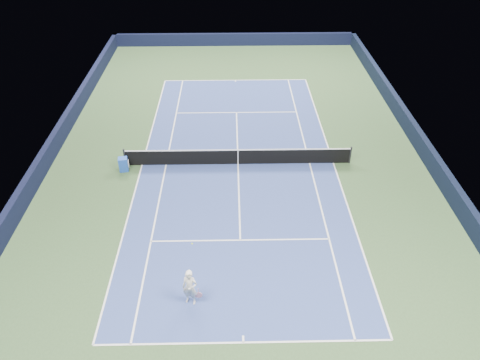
{
  "coord_description": "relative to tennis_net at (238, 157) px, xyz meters",
  "views": [
    {
      "loc": [
        -0.33,
        -22.37,
        14.75
      ],
      "look_at": [
        0.05,
        -3.0,
        1.0
      ],
      "focal_mm": 35.0,
      "sensor_mm": 36.0,
      "label": 1
    }
  ],
  "objects": [
    {
      "name": "wall_right",
      "position": [
        10.82,
        0.0,
        0.05
      ],
      "size": [
        0.35,
        40.0,
        1.1
      ],
      "primitive_type": "cube",
      "color": "black",
      "rests_on": "ground"
    },
    {
      "name": "sideline_singles_left",
      "position": [
        -4.12,
        0.0,
        -0.5
      ],
      "size": [
        0.08,
        23.77,
        0.0
      ],
      "primitive_type": "cube",
      "color": "white",
      "rests_on": "ground"
    },
    {
      "name": "baseline_far",
      "position": [
        0.0,
        11.88,
        -0.5
      ],
      "size": [
        10.97,
        0.08,
        0.0
      ],
      "primitive_type": "cube",
      "color": "white",
      "rests_on": "ground"
    },
    {
      "name": "service_line_near",
      "position": [
        0.0,
        -6.4,
        -0.5
      ],
      "size": [
        8.23,
        0.08,
        0.0
      ],
      "primitive_type": "cube",
      "color": "white",
      "rests_on": "ground"
    },
    {
      "name": "center_mark_far",
      "position": [
        0.0,
        11.73,
        -0.5
      ],
      "size": [
        0.08,
        0.3,
        0.0
      ],
      "primitive_type": "cube",
      "color": "white",
      "rests_on": "ground"
    },
    {
      "name": "wall_left",
      "position": [
        -10.82,
        0.0,
        0.05
      ],
      "size": [
        0.35,
        40.0,
        1.1
      ],
      "primitive_type": "cube",
      "color": "black",
      "rests_on": "ground"
    },
    {
      "name": "center_mark_near",
      "position": [
        0.0,
        -11.73,
        -0.5
      ],
      "size": [
        0.08,
        0.3,
        0.0
      ],
      "primitive_type": "cube",
      "color": "white",
      "rests_on": "ground"
    },
    {
      "name": "service_line_far",
      "position": [
        0.0,
        6.4,
        -0.5
      ],
      "size": [
        8.23,
        0.08,
        0.0
      ],
      "primitive_type": "cube",
      "color": "white",
      "rests_on": "ground"
    },
    {
      "name": "sideline_doubles_left",
      "position": [
        -5.49,
        0.0,
        -0.5
      ],
      "size": [
        0.08,
        23.77,
        0.0
      ],
      "primitive_type": "cube",
      "color": "white",
      "rests_on": "ground"
    },
    {
      "name": "court_surface",
      "position": [
        0.0,
        0.0,
        -0.5
      ],
      "size": [
        10.97,
        23.77,
        0.01
      ],
      "primitive_type": "cube",
      "color": "navy",
      "rests_on": "ground"
    },
    {
      "name": "wall_far",
      "position": [
        0.0,
        19.82,
        0.05
      ],
      "size": [
        22.0,
        0.35,
        1.1
      ],
      "primitive_type": "cube",
      "color": "black",
      "rests_on": "ground"
    },
    {
      "name": "sponsor_cube",
      "position": [
        -6.4,
        -0.51,
        -0.1
      ],
      "size": [
        0.6,
        0.52,
        0.8
      ],
      "color": "#1E4AB6",
      "rests_on": "ground"
    },
    {
      "name": "sideline_singles_right",
      "position": [
        4.12,
        0.0,
        -0.5
      ],
      "size": [
        0.08,
        23.77,
        0.0
      ],
      "primitive_type": "cube",
      "color": "white",
      "rests_on": "ground"
    },
    {
      "name": "tennis_player",
      "position": [
        -2.03,
        -9.96,
        0.34
      ],
      "size": [
        0.82,
        1.31,
        2.25
      ],
      "color": "white",
      "rests_on": "ground"
    },
    {
      "name": "ground",
      "position": [
        0.0,
        0.0,
        -0.5
      ],
      "size": [
        40.0,
        40.0,
        0.0
      ],
      "primitive_type": "plane",
      "color": "#2F4A28",
      "rests_on": "ground"
    },
    {
      "name": "sideline_doubles_right",
      "position": [
        5.49,
        0.0,
        -0.5
      ],
      "size": [
        0.08,
        23.77,
        0.0
      ],
      "primitive_type": "cube",
      "color": "white",
      "rests_on": "ground"
    },
    {
      "name": "baseline_near",
      "position": [
        0.0,
        -11.88,
        -0.5
      ],
      "size": [
        10.97,
        0.08,
        0.0
      ],
      "primitive_type": "cube",
      "color": "white",
      "rests_on": "ground"
    },
    {
      "name": "tennis_net",
      "position": [
        0.0,
        0.0,
        0.0
      ],
      "size": [
        12.9,
        0.1,
        1.07
      ],
      "color": "black",
      "rests_on": "ground"
    },
    {
      "name": "center_service_line",
      "position": [
        0.0,
        0.0,
        -0.5
      ],
      "size": [
        0.08,
        12.8,
        0.0
      ],
      "primitive_type": "cube",
      "color": "white",
      "rests_on": "ground"
    }
  ]
}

